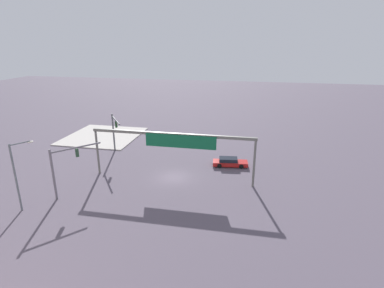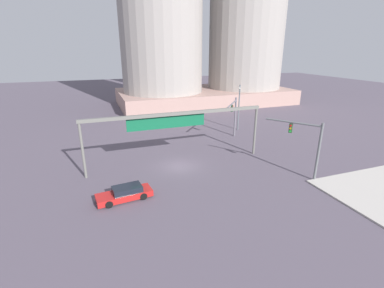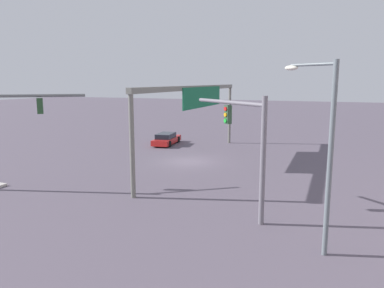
{
  "view_description": "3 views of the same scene",
  "coord_description": "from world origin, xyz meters",
  "px_view_note": "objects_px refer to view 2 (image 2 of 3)",
  "views": [
    {
      "loc": [
        -9.47,
        35.17,
        16.9
      ],
      "look_at": [
        -1.93,
        -2.33,
        3.9
      ],
      "focal_mm": 28.91,
      "sensor_mm": 36.0,
      "label": 1
    },
    {
      "loc": [
        -8.62,
        -27.56,
        12.76
      ],
      "look_at": [
        0.49,
        -2.68,
        3.52
      ],
      "focal_mm": 25.86,
      "sensor_mm": 36.0,
      "label": 2
    },
    {
      "loc": [
        27.56,
        11.03,
        6.53
      ],
      "look_at": [
        2.03,
        1.07,
        1.84
      ],
      "focal_mm": 34.53,
      "sensor_mm": 36.0,
      "label": 3
    }
  ],
  "objects_px": {
    "streetlamp_curved_arm": "(239,104)",
    "sedan_car_approaching": "(125,193)",
    "traffic_signal_near_corner": "(234,112)",
    "traffic_signal_opposite_side": "(307,140)"
  },
  "relations": [
    {
      "from": "streetlamp_curved_arm",
      "to": "sedan_car_approaching",
      "type": "xyz_separation_m",
      "value": [
        -20.09,
        -15.92,
        -3.68
      ]
    },
    {
      "from": "traffic_signal_near_corner",
      "to": "streetlamp_curved_arm",
      "type": "bearing_deg",
      "value": -178.5
    },
    {
      "from": "traffic_signal_near_corner",
      "to": "streetlamp_curved_arm",
      "type": "xyz_separation_m",
      "value": [
        2.79,
        3.53,
        0.3
      ]
    },
    {
      "from": "traffic_signal_opposite_side",
      "to": "streetlamp_curved_arm",
      "type": "height_order",
      "value": "streetlamp_curved_arm"
    },
    {
      "from": "sedan_car_approaching",
      "to": "traffic_signal_opposite_side",
      "type": "bearing_deg",
      "value": 167.75
    },
    {
      "from": "traffic_signal_near_corner",
      "to": "sedan_car_approaching",
      "type": "distance_m",
      "value": 21.55
    },
    {
      "from": "sedan_car_approaching",
      "to": "traffic_signal_near_corner",
      "type": "bearing_deg",
      "value": -150.84
    },
    {
      "from": "traffic_signal_near_corner",
      "to": "sedan_car_approaching",
      "type": "bearing_deg",
      "value": -14.61
    },
    {
      "from": "traffic_signal_near_corner",
      "to": "sedan_car_approaching",
      "type": "relative_size",
      "value": 1.18
    },
    {
      "from": "traffic_signal_opposite_side",
      "to": "traffic_signal_near_corner",
      "type": "bearing_deg",
      "value": -33.14
    }
  ]
}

